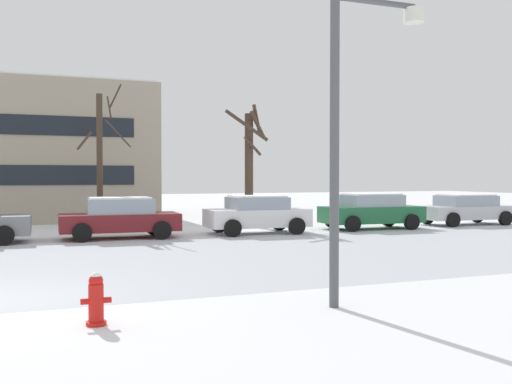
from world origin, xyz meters
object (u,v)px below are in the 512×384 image
parked_car_white (257,214)px  parked_car_green (372,211)px  street_lamp (353,111)px  parked_car_maroon (120,217)px  fire_hydrant (96,299)px  parked_car_silver (466,209)px

parked_car_white → parked_car_green: (5.15, 0.07, 0.01)m
street_lamp → parked_car_maroon: bearing=99.3°
fire_hydrant → street_lamp: bearing=-3.1°
street_lamp → parked_car_maroon: (-2.03, 12.34, -2.54)m
street_lamp → parked_car_green: 15.01m
parked_car_maroon → parked_car_green: parked_car_green is taller
street_lamp → parked_car_silver: size_ratio=1.20×
parked_car_white → parked_car_silver: size_ratio=0.89×
street_lamp → parked_car_green: (8.27, 12.27, -2.52)m
parked_car_white → street_lamp: bearing=-104.3°
parked_car_white → parked_car_green: size_ratio=0.92×
street_lamp → parked_car_green: size_ratio=1.25×
parked_car_green → parked_car_silver: bearing=3.0°
parked_car_silver → parked_car_white: bearing=-178.1°
street_lamp → parked_car_maroon: street_lamp is taller
parked_car_green → fire_hydrant: bearing=-135.9°
fire_hydrant → parked_car_white: bearing=58.6°
fire_hydrant → parked_car_white: (7.30, 11.97, 0.35)m
fire_hydrant → parked_car_silver: size_ratio=0.18×
fire_hydrant → parked_car_silver: 21.48m
parked_car_green → parked_car_silver: size_ratio=0.97×
parked_car_maroon → parked_car_white: 5.15m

